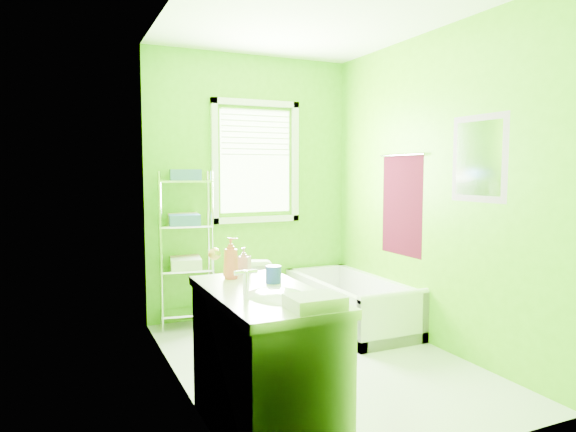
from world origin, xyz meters
name	(u,v)px	position (x,y,z in m)	size (l,w,h in m)	color
ground	(317,361)	(0.00, 0.00, 0.00)	(2.90, 2.90, 0.00)	silver
room_envelope	(318,159)	(0.00, 0.00, 1.55)	(2.14, 2.94, 2.62)	#4FAA08
window	(256,155)	(0.05, 1.42, 1.61)	(0.92, 0.05, 1.22)	white
door	(226,264)	(-1.04, -1.00, 1.00)	(0.09, 0.80, 2.00)	white
right_wall_decor	(430,188)	(1.04, -0.02, 1.32)	(0.04, 1.48, 1.17)	#400716
bathtub	(351,310)	(0.71, 0.66, 0.15)	(0.68, 1.45, 0.47)	white
toilet	(249,291)	(-0.17, 1.05, 0.33)	(0.37, 0.66, 0.67)	white
vanity	(265,360)	(-0.79, -0.88, 0.43)	(0.56, 1.08, 1.06)	white
wire_shelf_unit	(187,232)	(-0.69, 1.29, 0.89)	(0.53, 0.43, 1.47)	silver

